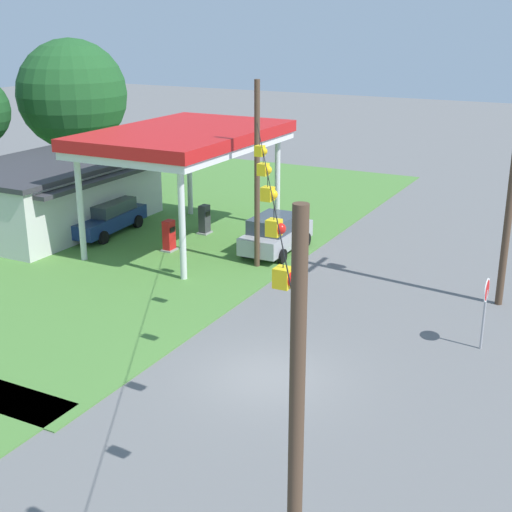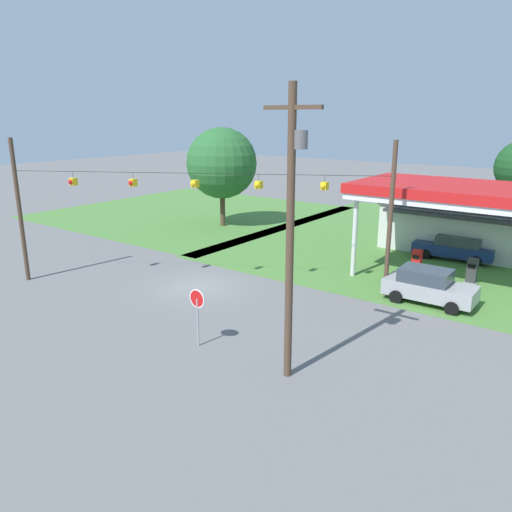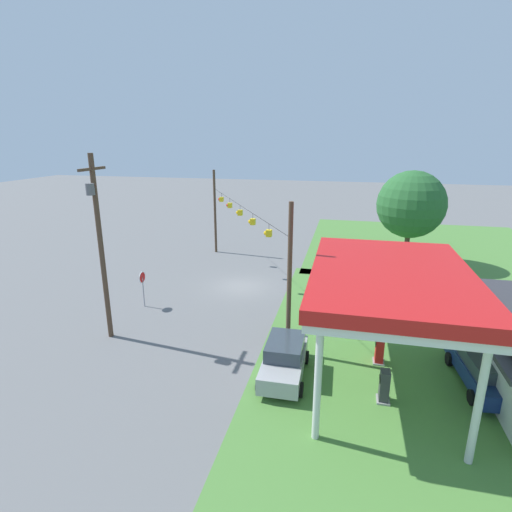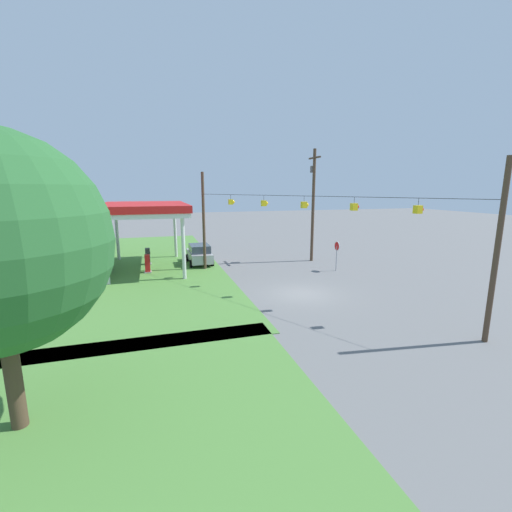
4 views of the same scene
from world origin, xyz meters
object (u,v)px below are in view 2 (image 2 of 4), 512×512
Objects in this scene: gas_station_canopy at (451,193)px; gas_station_store at (466,225)px; utility_pole_main at (291,223)px; stop_sign_roadside at (197,305)px; fuel_pump_far at (472,272)px; tree_west_verge at (222,163)px; car_at_pumps_rear at (455,247)px; car_at_pumps_front at (428,286)px; fuel_pump_near at (417,262)px.

gas_station_store is (-0.85, 7.88, -3.34)m from gas_station_canopy.
gas_station_canopy is 15.05m from utility_pole_main.
gas_station_canopy is 16.44m from stop_sign_roadside.
fuel_pump_far is 0.18× the size of tree_west_verge.
car_at_pumps_rear is 0.62× the size of tree_west_verge.
gas_station_canopy is 0.97× the size of gas_station_store.
gas_station_canopy is at bearing -83.83° from gas_station_store.
tree_west_verge is at bearing -52.17° from stop_sign_roadside.
fuel_pump_far is 0.34× the size of car_at_pumps_front.
utility_pole_main is (4.38, 0.16, 3.96)m from stop_sign_roadside.
tree_west_verge is at bearing -1.33° from car_at_pumps_rear.
fuel_pump_far is at bearing -72.76° from gas_station_store.
car_at_pumps_front is 0.54× the size of tree_west_verge.
stop_sign_roadside is 0.24× the size of utility_pole_main.
utility_pole_main reaches higher than fuel_pump_near.
utility_pole_main is 1.23× the size of tree_west_verge.
fuel_pump_far is at bearing 0.00° from fuel_pump_near.
fuel_pump_near is at bearing -104.27° from stop_sign_roadside.
utility_pole_main is at bearing -88.01° from fuel_pump_near.
gas_station_store is 3.46m from car_at_pumps_rear.
fuel_pump_near is 4.65m from car_at_pumps_rear.
tree_west_verge is (-19.04, -4.44, 3.67)m from gas_station_store.
stop_sign_roadside is at bearing 71.63° from car_at_pumps_rear.
car_at_pumps_rear reaches higher than fuel_pump_far.
utility_pole_main is (-0.22, -22.88, 4.04)m from gas_station_store.
car_at_pumps_front is at bearing -21.26° from tree_west_verge.
tree_west_verge is at bearing -166.87° from gas_station_store.
stop_sign_roadside is at bearing -177.85° from utility_pole_main.
gas_station_store is 1.27× the size of tree_west_verge.
car_at_pumps_front is 12.26m from stop_sign_roadside.
fuel_pump_near is 19.20m from tree_west_verge.
utility_pole_main is (-0.46, -19.53, 4.90)m from car_at_pumps_rear.
fuel_pump_near is 0.15× the size of utility_pole_main.
utility_pole_main reaches higher than gas_station_store.
gas_station_store is at bearing -101.29° from stop_sign_roadside.
tree_west_verge is at bearing 169.35° from fuel_pump_near.
gas_station_canopy reaches higher than fuel_pump_far.
utility_pole_main is (-1.07, -15.00, 0.70)m from gas_station_canopy.
gas_station_store reaches higher than stop_sign_roadside.
fuel_pump_near is at bearing -10.65° from tree_west_verge.
gas_station_canopy reaches higher than car_at_pumps_rear.
utility_pole_main reaches higher than car_at_pumps_rear.
gas_station_canopy is 4.15× the size of stop_sign_roadside.
car_at_pumps_front is 22.43m from tree_west_verge.
fuel_pump_far is 0.29× the size of car_at_pumps_rear.
car_at_pumps_front is 1.80× the size of stop_sign_roadside.
gas_station_canopy is at bearing 93.15° from car_at_pumps_rear.
tree_west_verge reaches higher than fuel_pump_near.
car_at_pumps_front is 0.86× the size of car_at_pumps_rear.
fuel_pump_far is at bearing -0.06° from gas_station_canopy.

